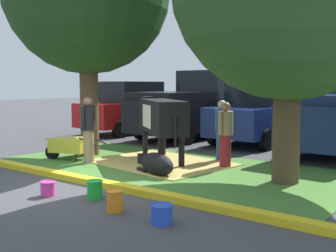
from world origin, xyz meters
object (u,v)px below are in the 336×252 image
at_px(bucket_pink, 48,188).
at_px(bucket_green, 95,189).
at_px(bucket_blue, 162,213).
at_px(sedan_blue, 262,113).
at_px(bucket_orange, 115,200).
at_px(person_handler, 88,128).
at_px(calf_lying, 156,164).
at_px(wheelbarrow, 69,145).
at_px(sedan_red, 131,108).
at_px(person_visitor_far, 222,129).
at_px(pickup_truck_black, 196,106).
at_px(cow_holstein, 161,117).
at_px(person_visitor_near, 225,133).

relative_size(bucket_pink, bucket_green, 0.84).
height_order(bucket_blue, sedan_blue, sedan_blue).
bearing_deg(bucket_orange, person_handler, 143.46).
bearing_deg(calf_lying, bucket_orange, -64.42).
height_order(wheelbarrow, sedan_blue, sedan_blue).
height_order(person_handler, sedan_red, sedan_red).
relative_size(sedan_red, sedan_blue, 1.00).
height_order(person_visitor_far, bucket_pink, person_visitor_far).
xyz_separation_m(bucket_orange, pickup_truck_black, (-4.09, 8.35, 0.94)).
bearing_deg(pickup_truck_black, sedan_red, -171.70).
distance_m(bucket_orange, bucket_blue, 0.91).
distance_m(bucket_pink, bucket_blue, 2.48).
height_order(cow_holstein, bucket_blue, cow_holstein).
bearing_deg(person_handler, person_visitor_near, 27.05).
relative_size(wheelbarrow, pickup_truck_black, 0.29).
bearing_deg(person_visitor_near, sedan_red, 148.69).
distance_m(bucket_pink, sedan_blue, 8.46).
height_order(calf_lying, bucket_pink, calf_lying).
height_order(bucket_blue, pickup_truck_black, pickup_truck_black).
relative_size(bucket_green, sedan_blue, 0.07).
distance_m(calf_lying, pickup_truck_black, 6.68).
height_order(cow_holstein, bucket_orange, cow_holstein).
height_order(bucket_orange, sedan_red, sedan_red).
relative_size(wheelbarrow, bucket_pink, 5.89).
bearing_deg(bucket_green, person_visitor_far, 90.96).
bearing_deg(sedan_blue, calf_lying, -86.47).
bearing_deg(bucket_pink, sedan_red, 123.83).
bearing_deg(person_handler, calf_lying, -0.70).
bearing_deg(bucket_blue, pickup_truck_black, 120.93).
height_order(person_visitor_far, sedan_red, sedan_red).
distance_m(calf_lying, bucket_pink, 2.50).
bearing_deg(bucket_green, pickup_truck_black, 112.42).
bearing_deg(cow_holstein, calf_lying, -55.24).
relative_size(person_visitor_far, bucket_green, 4.78).
height_order(wheelbarrow, pickup_truck_black, pickup_truck_black).
relative_size(cow_holstein, sedan_red, 0.60).
xyz_separation_m(cow_holstein, bucket_pink, (0.50, -3.78, -0.99)).
distance_m(wheelbarrow, pickup_truck_black, 5.96).
height_order(bucket_green, sedan_red, sedan_red).
xyz_separation_m(calf_lying, wheelbarrow, (-2.87, 0.02, 0.15)).
bearing_deg(wheelbarrow, bucket_green, -33.19).
distance_m(person_visitor_far, sedan_red, 6.93).
xyz_separation_m(bucket_green, sedan_red, (-6.15, 7.63, 0.82)).
bearing_deg(person_handler, cow_holstein, 46.55).
bearing_deg(sedan_blue, person_visitor_near, -75.21).
height_order(person_visitor_near, pickup_truck_black, pickup_truck_black).
distance_m(person_visitor_near, sedan_red, 7.69).
bearing_deg(cow_holstein, bucket_pink, -82.52).
height_order(person_visitor_near, wheelbarrow, person_visitor_near).
distance_m(bucket_green, bucket_orange, 0.83).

